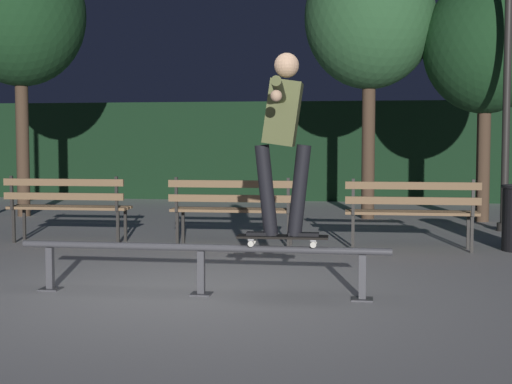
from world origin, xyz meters
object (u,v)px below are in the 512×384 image
object	(u,v)px
tree_far_left	(20,15)
tree_far_right	(486,46)
lamp_post_right	(507,61)
grind_rail	(201,257)
park_bench_right_center	(412,207)
skateboard	(283,237)
park_bench_left_center	(233,204)
park_bench_leftmost	(67,202)
skateboarder	(283,128)
tree_behind_benches	(370,19)

from	to	relation	value
tree_far_left	tree_far_right	xyz separation A→B (m)	(7.81, 0.36, -0.63)
lamp_post_right	grind_rail	bearing A→B (deg)	-122.94
park_bench_right_center	skateboard	bearing A→B (deg)	-112.28
park_bench_left_center	skateboard	bearing A→B (deg)	-71.45
park_bench_leftmost	skateboarder	bearing A→B (deg)	-42.75
park_bench_right_center	tree_far_left	world-z (taller)	tree_far_left
park_bench_right_center	lamp_post_right	xyz separation A→B (m)	(1.43, 2.23, 1.94)
skateboard	park_bench_leftmost	size ratio (longest dim) A/B	0.49
tree_behind_benches	skateboarder	bearing A→B (deg)	-95.43
tree_far_right	park_bench_left_center	bearing A→B (deg)	-134.82
grind_rail	tree_far_left	bearing A→B (deg)	127.04
park_bench_leftmost	park_bench_left_center	size ratio (longest dim) A/B	1.00
park_bench_right_center	park_bench_left_center	bearing A→B (deg)	180.00
park_bench_left_center	tree_behind_benches	world-z (taller)	tree_behind_benches
grind_rail	park_bench_leftmost	xyz separation A→B (m)	(-2.47, 2.95, 0.20)
skateboard	tree_behind_benches	world-z (taller)	tree_behind_benches
grind_rail	park_bench_right_center	bearing A→B (deg)	56.86
tree_far_left	tree_behind_benches	world-z (taller)	tree_far_left
lamp_post_right	tree_far_left	bearing A→B (deg)	173.39
skateboard	lamp_post_right	size ratio (longest dim) A/B	0.20
skateboarder	tree_far_left	distance (m)	8.34
park_bench_leftmost	tree_far_right	size ratio (longest dim) A/B	0.41
tree_far_right	lamp_post_right	xyz separation A→B (m)	(0.15, -1.28, -0.36)
grind_rail	lamp_post_right	bearing A→B (deg)	57.06
park_bench_leftmost	park_bench_left_center	world-z (taller)	same
skateboard	lamp_post_right	bearing A→B (deg)	63.01
skateboard	grind_rail	bearing A→B (deg)	180.00
tree_behind_benches	skateboard	bearing A→B (deg)	-95.45
park_bench_leftmost	grind_rail	bearing A→B (deg)	-50.04
park_bench_right_center	lamp_post_right	bearing A→B (deg)	57.32
grind_rail	tree_behind_benches	world-z (taller)	tree_behind_benches
skateboarder	park_bench_left_center	size ratio (longest dim) A/B	0.97
park_bench_leftmost	tree_far_right	world-z (taller)	tree_far_right
skateboarder	park_bench_leftmost	bearing A→B (deg)	137.25
grind_rail	park_bench_right_center	world-z (taller)	park_bench_right_center
grind_rail	skateboard	xyz separation A→B (m)	(0.72, -0.00, 0.19)
grind_rail	tree_far_left	distance (m)	8.26
grind_rail	tree_behind_benches	size ratio (longest dim) A/B	0.72
skateboarder	tree_far_left	size ratio (longest dim) A/B	0.33
skateboarder	park_bench_right_center	xyz separation A→B (m)	(1.21, 2.95, -0.92)
skateboarder	park_bench_left_center	distance (m)	3.25
grind_rail	tree_far_right	world-z (taller)	tree_far_right
park_bench_leftmost	park_bench_left_center	bearing A→B (deg)	0.00
skateboard	tree_far_right	distance (m)	7.30
park_bench_leftmost	tree_far_left	size ratio (longest dim) A/B	0.34
park_bench_leftmost	tree_far_left	xyz separation A→B (m)	(-2.13, 3.15, 2.93)
tree_behind_benches	park_bench_leftmost	bearing A→B (deg)	-136.13
skateboard	tree_far_left	xyz separation A→B (m)	(-5.32, 6.10, 2.95)
tree_far_left	tree_far_right	distance (m)	7.85
skateboarder	tree_far_right	xyz separation A→B (m)	(2.49, 6.46, 1.39)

